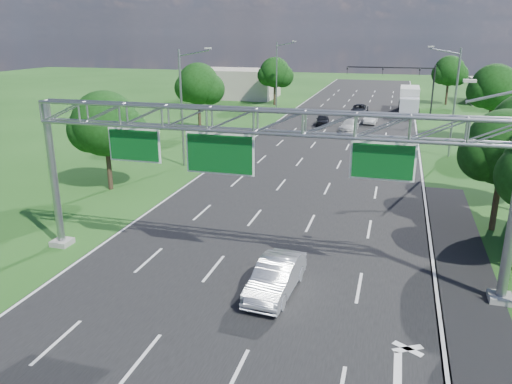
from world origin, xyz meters
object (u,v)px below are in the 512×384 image
(traffic_signal, at_px, (408,78))
(silver_sedan, at_px, (276,277))
(box_truck, at_px, (409,100))
(sign_gantry, at_px, (257,134))

(traffic_signal, relative_size, silver_sedan, 2.56)
(box_truck, bearing_deg, traffic_signal, -99.17)
(sign_gantry, xyz_separation_m, silver_sedan, (1.43, -1.97, -6.11))
(silver_sedan, bearing_deg, sign_gantry, 130.31)
(sign_gantry, relative_size, silver_sedan, 4.92)
(silver_sedan, height_order, box_truck, box_truck)
(sign_gantry, height_order, traffic_signal, sign_gantry)
(traffic_signal, height_order, box_truck, traffic_signal)
(sign_gantry, bearing_deg, box_truck, 82.22)
(sign_gantry, relative_size, box_truck, 2.49)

